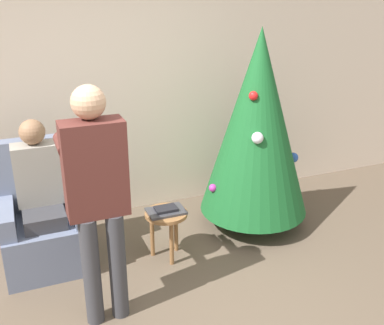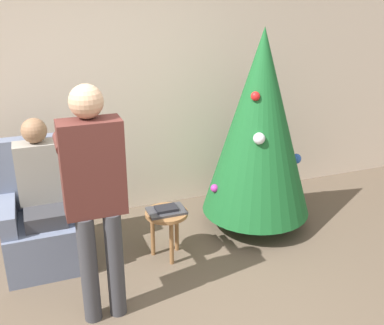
{
  "view_description": "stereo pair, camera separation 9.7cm",
  "coord_description": "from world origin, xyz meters",
  "px_view_note": "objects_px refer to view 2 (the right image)",
  "views": [
    {
      "loc": [
        -0.63,
        -1.99,
        2.17
      ],
      "look_at": [
        0.59,
        1.02,
        0.91
      ],
      "focal_mm": 42.0,
      "sensor_mm": 36.0,
      "label": 1
    },
    {
      "loc": [
        -0.54,
        -2.02,
        2.17
      ],
      "look_at": [
        0.59,
        1.02,
        0.91
      ],
      "focal_mm": 42.0,
      "sensor_mm": 36.0,
      "label": 2
    }
  ],
  "objects_px": {
    "person_seated": "(42,188)",
    "person_standing": "(94,187)",
    "christmas_tree": "(260,124)",
    "side_stool": "(167,220)",
    "armchair": "(46,221)"
  },
  "relations": [
    {
      "from": "christmas_tree",
      "to": "armchair",
      "type": "distance_m",
      "value": 2.04
    },
    {
      "from": "armchair",
      "to": "side_stool",
      "type": "distance_m",
      "value": 1.01
    },
    {
      "from": "person_standing",
      "to": "armchair",
      "type": "bearing_deg",
      "value": 110.39
    },
    {
      "from": "armchair",
      "to": "christmas_tree",
      "type": "bearing_deg",
      "value": -3.02
    },
    {
      "from": "armchair",
      "to": "person_standing",
      "type": "xyz_separation_m",
      "value": [
        0.32,
        -0.85,
        0.63
      ]
    },
    {
      "from": "person_seated",
      "to": "person_standing",
      "type": "height_order",
      "value": "person_standing"
    },
    {
      "from": "christmas_tree",
      "to": "person_seated",
      "type": "bearing_deg",
      "value": 177.97
    },
    {
      "from": "side_stool",
      "to": "person_standing",
      "type": "bearing_deg",
      "value": -141.02
    },
    {
      "from": "armchair",
      "to": "side_stool",
      "type": "height_order",
      "value": "armchair"
    },
    {
      "from": "side_stool",
      "to": "person_seated",
      "type": "bearing_deg",
      "value": 162.39
    },
    {
      "from": "person_seated",
      "to": "person_standing",
      "type": "bearing_deg",
      "value": -68.85
    },
    {
      "from": "christmas_tree",
      "to": "side_stool",
      "type": "xyz_separation_m",
      "value": [
        -0.97,
        -0.23,
        -0.67
      ]
    },
    {
      "from": "person_standing",
      "to": "side_stool",
      "type": "bearing_deg",
      "value": 38.98
    },
    {
      "from": "christmas_tree",
      "to": "side_stool",
      "type": "bearing_deg",
      "value": -166.38
    },
    {
      "from": "person_seated",
      "to": "christmas_tree",
      "type": "bearing_deg",
      "value": -2.03
    }
  ]
}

